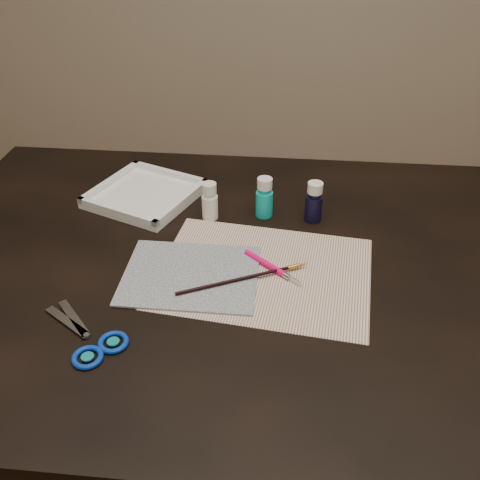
# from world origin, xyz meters

# --- Properties ---
(table) EXTENTS (1.30, 0.90, 0.75)m
(table) POSITION_xyz_m (0.00, 0.00, 0.38)
(table) COLOR black
(table) RESTS_ON ground
(paper) EXTENTS (0.42, 0.34, 0.00)m
(paper) POSITION_xyz_m (0.05, -0.03, 0.75)
(paper) COLOR white
(paper) RESTS_ON table
(canvas) EXTENTS (0.24, 0.19, 0.00)m
(canvas) POSITION_xyz_m (-0.08, -0.05, 0.75)
(canvas) COLOR #17243F
(canvas) RESTS_ON paper
(paint_bottle_white) EXTENTS (0.04, 0.04, 0.08)m
(paint_bottle_white) POSITION_xyz_m (-0.08, 0.15, 0.79)
(paint_bottle_white) COLOR white
(paint_bottle_white) RESTS_ON table
(paint_bottle_cyan) EXTENTS (0.04, 0.04, 0.09)m
(paint_bottle_cyan) POSITION_xyz_m (0.03, 0.17, 0.79)
(paint_bottle_cyan) COLOR #10B6B8
(paint_bottle_cyan) RESTS_ON table
(paint_bottle_navy) EXTENTS (0.04, 0.04, 0.09)m
(paint_bottle_navy) POSITION_xyz_m (0.14, 0.16, 0.79)
(paint_bottle_navy) COLOR black
(paint_bottle_navy) RESTS_ON table
(paintbrush) EXTENTS (0.23, 0.12, 0.01)m
(paintbrush) POSITION_xyz_m (0.01, -0.06, 0.76)
(paintbrush) COLOR black
(paintbrush) RESTS_ON canvas
(craft_knife) EXTENTS (0.12, 0.10, 0.01)m
(craft_knife) POSITION_xyz_m (0.06, -0.02, 0.76)
(craft_knife) COLOR #FD0A69
(craft_knife) RESTS_ON paper
(scissors) EXTENTS (0.21, 0.18, 0.01)m
(scissors) POSITION_xyz_m (-0.24, -0.22, 0.75)
(scissors) COLOR silver
(scissors) RESTS_ON table
(palette_tray) EXTENTS (0.27, 0.27, 0.02)m
(palette_tray) POSITION_xyz_m (-0.23, 0.22, 0.76)
(palette_tray) COLOR white
(palette_tray) RESTS_ON table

